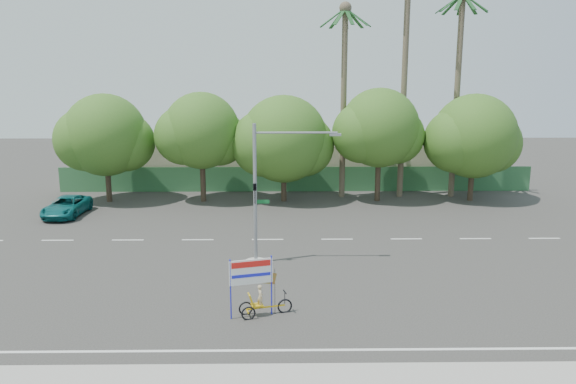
{
  "coord_description": "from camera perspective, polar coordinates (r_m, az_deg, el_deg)",
  "views": [
    {
      "loc": [
        -1.25,
        -22.94,
        9.32
      ],
      "look_at": [
        -0.87,
        4.63,
        3.5
      ],
      "focal_mm": 35.0,
      "sensor_mm": 36.0,
      "label": 1
    }
  ],
  "objects": [
    {
      "name": "palm_short",
      "position": [
        42.71,
        5.71,
        11.25
      ],
      "size": [
        3.73,
        3.79,
        14.45
      ],
      "color": "#70604C",
      "rests_on": "ground"
    },
    {
      "name": "tree_center",
      "position": [
        41.23,
        -0.51,
        5.16
      ],
      "size": [
        7.62,
        6.4,
        7.85
      ],
      "color": "#473828",
      "rests_on": "ground"
    },
    {
      "name": "tree_left",
      "position": [
        41.56,
        -8.84,
        5.89
      ],
      "size": [
        6.66,
        5.6,
        8.07
      ],
      "color": "#473828",
      "rests_on": "ground"
    },
    {
      "name": "tree_right",
      "position": [
        41.77,
        9.2,
        6.16
      ],
      "size": [
        6.9,
        5.8,
        8.36
      ],
      "color": "#473828",
      "rests_on": "ground"
    },
    {
      "name": "pickup_truck",
      "position": [
        40.32,
        -21.57,
        -1.36
      ],
      "size": [
        2.26,
        4.68,
        1.29
      ],
      "primitive_type": "imported",
      "rotation": [
        0.0,
        0.0,
        -0.03
      ],
      "color": "#0D5E5F",
      "rests_on": "ground"
    },
    {
      "name": "trike_billboard",
      "position": [
        22.21,
        -3.14,
        -10.11
      ],
      "size": [
        2.44,
        0.95,
        2.47
      ],
      "rotation": [
        0.0,
        0.0,
        0.26
      ],
      "color": "black",
      "rests_on": "ground"
    },
    {
      "name": "palm_tall",
      "position": [
        43.45,
        11.82,
        13.18
      ],
      "size": [
        3.73,
        3.79,
        17.45
      ],
      "color": "#70604C",
      "rests_on": "ground"
    },
    {
      "name": "palm_mid",
      "position": [
        44.46,
        16.9,
        11.52
      ],
      "size": [
        3.73,
        3.79,
        15.45
      ],
      "color": "#70604C",
      "rests_on": "ground"
    },
    {
      "name": "fence",
      "position": [
        45.23,
        0.81,
        1.32
      ],
      "size": [
        38.0,
        0.08,
        2.0
      ],
      "primitive_type": "cube",
      "color": "#336B3D",
      "rests_on": "ground"
    },
    {
      "name": "building_right",
      "position": [
        50.37,
        9.82,
        3.16
      ],
      "size": [
        14.0,
        8.0,
        3.6
      ],
      "primitive_type": "cube",
      "color": "beige",
      "rests_on": "ground"
    },
    {
      "name": "tree_far_right",
      "position": [
        43.58,
        18.31,
        5.16
      ],
      "size": [
        7.38,
        6.2,
        7.94
      ],
      "color": "#473828",
      "rests_on": "ground"
    },
    {
      "name": "traffic_signal",
      "position": [
        27.69,
        -2.72,
        -1.46
      ],
      "size": [
        4.72,
        1.1,
        7.0
      ],
      "color": "gray",
      "rests_on": "ground"
    },
    {
      "name": "tree_far_left",
      "position": [
        43.13,
        -18.12,
        5.27
      ],
      "size": [
        7.14,
        6.0,
        7.96
      ],
      "color": "#473828",
      "rests_on": "ground"
    },
    {
      "name": "ground",
      "position": [
        24.79,
        2.2,
        -10.17
      ],
      "size": [
        120.0,
        120.0,
        0.0
      ],
      "primitive_type": "plane",
      "color": "#33302D",
      "rests_on": "ground"
    },
    {
      "name": "building_left",
      "position": [
        50.25,
        -10.83,
        3.33
      ],
      "size": [
        12.0,
        8.0,
        4.0
      ],
      "primitive_type": "cube",
      "color": "beige",
      "rests_on": "ground"
    }
  ]
}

